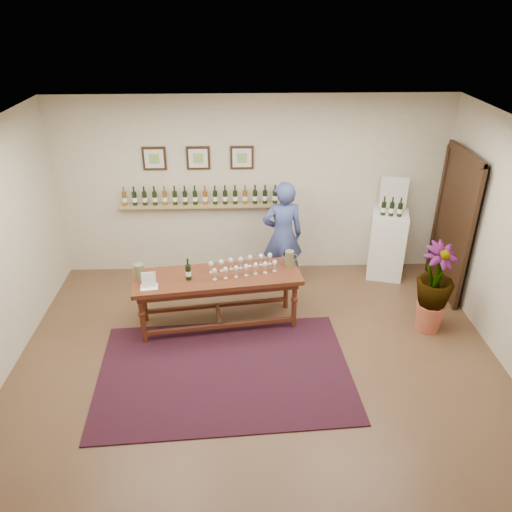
{
  "coord_description": "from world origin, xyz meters",
  "views": [
    {
      "loc": [
        -0.2,
        -4.78,
        4.05
      ],
      "look_at": [
        0.0,
        0.8,
        1.1
      ],
      "focal_mm": 35.0,
      "sensor_mm": 36.0,
      "label": 1
    }
  ],
  "objects_px": {
    "display_pedestal": "(387,245)",
    "person": "(283,236)",
    "tasting_table": "(217,283)",
    "potted_plant": "(434,289)"
  },
  "relations": [
    {
      "from": "tasting_table",
      "to": "display_pedestal",
      "type": "xyz_separation_m",
      "value": [
        2.63,
        1.29,
        -0.13
      ]
    },
    {
      "from": "person",
      "to": "potted_plant",
      "type": "bearing_deg",
      "value": 139.64
    },
    {
      "from": "display_pedestal",
      "to": "person",
      "type": "relative_size",
      "value": 0.63
    },
    {
      "from": "display_pedestal",
      "to": "potted_plant",
      "type": "relative_size",
      "value": 0.97
    },
    {
      "from": "display_pedestal",
      "to": "tasting_table",
      "type": "bearing_deg",
      "value": -153.89
    },
    {
      "from": "tasting_table",
      "to": "potted_plant",
      "type": "height_order",
      "value": "potted_plant"
    },
    {
      "from": "tasting_table",
      "to": "person",
      "type": "xyz_separation_m",
      "value": [
        0.95,
        1.03,
        0.18
      ]
    },
    {
      "from": "display_pedestal",
      "to": "potted_plant",
      "type": "height_order",
      "value": "potted_plant"
    },
    {
      "from": "tasting_table",
      "to": "person",
      "type": "bearing_deg",
      "value": 39.77
    },
    {
      "from": "display_pedestal",
      "to": "person",
      "type": "bearing_deg",
      "value": -171.18
    }
  ]
}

